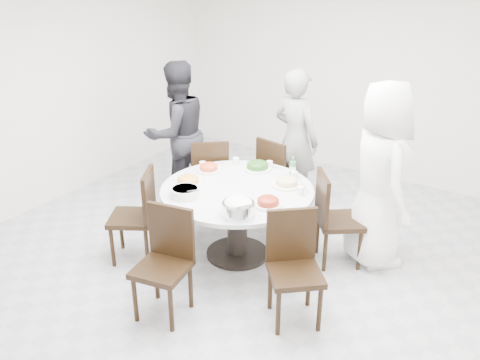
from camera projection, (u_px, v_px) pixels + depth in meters
The scene contains 23 objects.
floor at pixel (256, 272), 4.95m from camera, with size 6.00×6.00×0.01m, color #ACABB0.
wall_back at pixel (377, 75), 6.68m from camera, with size 6.00×0.01×2.80m, color white.
wall_left at pixel (39, 90), 5.90m from camera, with size 0.01×6.00×2.80m, color white.
dining_table at pixel (237, 222), 5.10m from camera, with size 1.50×1.50×0.75m, color silver.
chair_ne at pixel (340, 219), 4.95m from camera, with size 0.42×0.42×0.95m, color black.
chair_n at pixel (281, 176), 5.93m from camera, with size 0.42×0.42×0.95m, color black.
chair_nw at pixel (209, 175), 5.94m from camera, with size 0.42×0.42×0.95m, color black.
chair_sw at pixel (131, 216), 5.01m from camera, with size 0.42×0.42×0.95m, color black.
chair_s at pixel (161, 267), 4.19m from camera, with size 0.42×0.42×0.95m, color black.
chair_se at pixel (295, 272), 4.12m from camera, with size 0.42×0.42×0.95m, color black.
diner_right at pixel (380, 176), 4.83m from camera, with size 0.89×0.58×1.83m, color white.
diner_middle at pixel (296, 140), 5.98m from camera, with size 0.62×0.40×1.69m, color black.
diner_left at pixel (177, 133), 6.12m from camera, with size 0.85×0.66×1.74m, color black.
dish_greens at pixel (257, 167), 5.37m from camera, with size 0.29×0.29×0.08m, color white.
dish_pale at pixel (287, 183), 4.98m from camera, with size 0.28×0.28×0.07m, color white.
dish_orange at pixel (209, 169), 5.33m from camera, with size 0.24×0.24×0.07m, color white.
dish_redbrown at pixel (268, 203), 4.58m from camera, with size 0.26×0.26×0.06m, color white.
dish_tofu at pixel (188, 181), 5.01m from camera, with size 0.27×0.27×0.07m, color white.
rice_bowl at pixel (238, 209), 4.40m from camera, with size 0.29×0.29×0.12m, color silver.
soup_bowl at pixel (185, 192), 4.77m from camera, with size 0.27×0.27×0.08m, color white.
beverage_bottle at pixel (293, 167), 5.17m from camera, with size 0.06×0.06×0.22m, color #317B3E.
tea_cups at pixel (266, 165), 5.40m from camera, with size 0.07×0.07×0.08m, color white.
chopsticks at pixel (268, 166), 5.45m from camera, with size 0.24×0.04×0.01m, color tan, non-canonical shape.
Camera 1 is at (2.17, -3.57, 2.81)m, focal length 38.00 mm.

